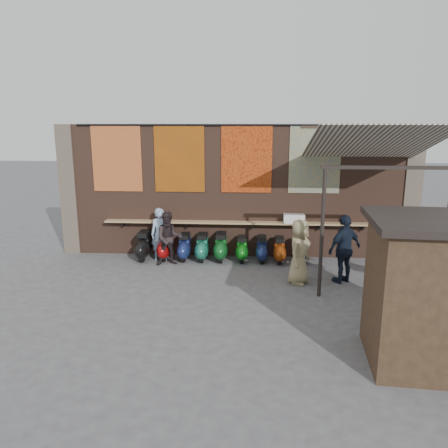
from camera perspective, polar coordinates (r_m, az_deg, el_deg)
name	(u,v)px	position (r m, az deg, el deg)	size (l,w,h in m)	color
ground	(232,285)	(11.28, 1.09, -7.95)	(70.00, 70.00, 0.00)	#474749
brick_wall	(236,191)	(13.37, 1.63, 4.31)	(10.00, 0.40, 4.00)	brown
pier_left	(70,190)	(14.51, -19.42, 4.26)	(0.50, 0.50, 4.00)	#4C4238
pier_right	(410,193)	(14.19, 23.16, 3.76)	(0.50, 0.50, 4.00)	#4C4238
eating_counter	(236,223)	(13.18, 1.55, 0.19)	(8.00, 0.32, 0.05)	#9E7A51
shelf_box	(294,218)	(13.18, 9.13, 0.72)	(0.62, 0.30, 0.27)	white
tapestry_redgold	(117,158)	(13.64, -13.83, 8.34)	(1.50, 0.02, 2.00)	maroon
tapestry_sun	(179,159)	(13.20, -5.85, 8.50)	(1.50, 0.02, 2.00)	orange
tapestry_orange	(247,159)	(13.03, 2.96, 8.49)	(1.50, 0.02, 2.00)	#B14616
tapestry_multi	(315,159)	(13.16, 11.79, 8.28)	(1.50, 0.02, 2.00)	#26598D
hang_rail	(237,125)	(12.98, 1.65, 12.81)	(0.06, 0.06, 9.50)	black
scooter_stool_0	(144,246)	(13.39, -10.43, -2.82)	(0.40, 0.89, 0.84)	black
scooter_stool_1	(165,247)	(13.33, -7.73, -2.94)	(0.37, 0.82, 0.78)	#A00C0C
scooter_stool_2	(184,247)	(13.21, -5.19, -3.01)	(0.37, 0.82, 0.78)	navy
scooter_stool_3	(202,247)	(13.13, -2.86, -3.05)	(0.37, 0.83, 0.79)	#1A6A53
scooter_stool_4	(221,247)	(13.09, -0.40, -3.03)	(0.39, 0.86, 0.82)	#10521E
scooter_stool_5	(242,249)	(13.06, 2.36, -3.28)	(0.34, 0.77, 0.73)	#0D5F12
scooter_stool_6	(262,249)	(13.06, 4.97, -3.29)	(0.35, 0.79, 0.75)	#14214E
scooter_stool_7	(279,250)	(13.03, 7.24, -3.40)	(0.35, 0.77, 0.73)	maroon
scooter_stool_8	(301,251)	(13.14, 9.97, -3.51)	(0.32, 0.71, 0.67)	navy
diner_left	(160,234)	(13.21, -8.31, -1.32)	(0.58, 0.38, 1.58)	#93B2D6
diner_right	(169,238)	(12.69, -7.19, -1.89)	(0.76, 0.60, 1.57)	black
shopper_navy	(344,249)	(11.60, 15.46, -3.17)	(1.05, 0.44, 1.79)	black
shopper_grey	(446,271)	(11.18, 27.00, -5.45)	(0.99, 0.57, 1.54)	#595A5E
shopper_tan	(299,252)	(11.30, 9.80, -3.59)	(0.82, 0.54, 1.68)	#8B7E58
market_stall	(442,297)	(8.23, 26.60, -8.49)	(2.26, 1.69, 2.44)	black
stall_sign	(429,250)	(8.86, 25.25, -3.12)	(1.20, 0.04, 0.50)	gold
stall_shelf	(424,295)	(9.13, 24.71, -8.43)	(1.87, 0.10, 0.06)	#473321
awning_canvas	(373,143)	(11.82, 18.85, 10.00)	(3.20, 3.40, 0.03)	beige
awning_ledger	(359,126)	(13.35, 17.20, 12.13)	(3.30, 0.08, 0.12)	#33261C
awning_header	(389,168)	(10.42, 20.78, 6.91)	(3.00, 0.08, 0.08)	black
awning_post_left	(322,233)	(10.36, 12.67, -1.20)	(0.09, 0.09, 3.10)	black
awning_post_right	(446,235)	(11.15, 27.02, -1.32)	(0.09, 0.09, 3.10)	black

